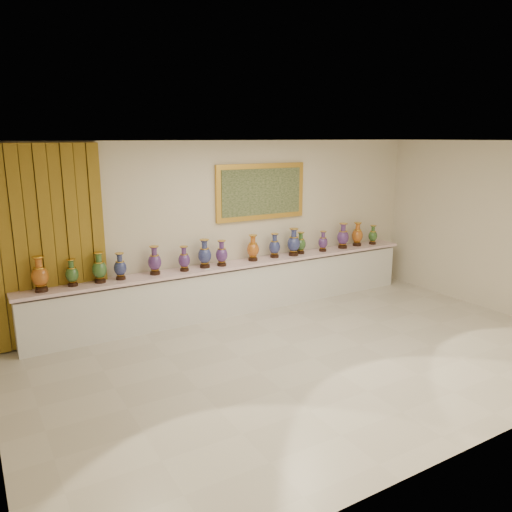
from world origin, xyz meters
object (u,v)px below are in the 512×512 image
at_px(counter, 237,288).
at_px(vase_1, 72,274).
at_px(vase_2, 99,269).
at_px(vase_0, 40,276).

relative_size(counter, vase_1, 17.76).
xyz_separation_m(vase_1, vase_2, (0.40, -0.02, 0.03)).
bearing_deg(vase_1, vase_2, -2.81).
distance_m(counter, vase_0, 3.28).
bearing_deg(vase_0, counter, 0.81).
bearing_deg(vase_2, vase_1, 177.19).
relative_size(vase_0, vase_1, 1.26).
height_order(vase_0, vase_1, vase_0).
height_order(vase_0, vase_2, vase_0).
bearing_deg(vase_0, vase_2, 1.98).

